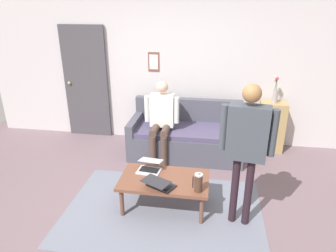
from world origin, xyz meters
TOP-DOWN VIEW (x-y plane):
  - ground_plane at (0.00, 0.00)m, footprint 7.68×7.68m
  - area_rug at (-0.11, 0.02)m, footprint 2.40×1.64m
  - back_wall at (0.00, -2.20)m, footprint 7.04×0.11m
  - interior_door at (1.69, -2.11)m, footprint 0.82×0.09m
  - couch at (-0.23, -1.57)m, footprint 1.83×0.86m
  - coffee_table at (-0.11, -0.08)m, footprint 1.08×0.63m
  - laptop_left at (0.11, -0.25)m, footprint 0.32×0.33m
  - laptop_center at (-0.09, 0.11)m, footprint 0.41×0.41m
  - french_press at (-0.53, 0.12)m, footprint 0.11×0.09m
  - side_shelf at (-1.65, -1.94)m, footprint 0.42×0.32m
  - flower_vase at (-1.64, -1.94)m, footprint 0.09×0.10m
  - person_standing at (-1.02, 0.07)m, footprint 0.58×0.25m
  - person_seated at (0.14, -1.34)m, footprint 0.55×0.51m

SIDE VIEW (x-z plane):
  - ground_plane at x=0.00m, z-range 0.00..0.00m
  - area_rug at x=-0.11m, z-range 0.00..0.01m
  - couch at x=-0.23m, z-range -0.13..0.75m
  - coffee_table at x=-0.11m, z-range 0.16..0.56m
  - side_shelf at x=-1.65m, z-range 0.00..0.86m
  - laptop_center at x=-0.09m, z-range 0.39..0.50m
  - laptop_left at x=0.11m, z-range 0.38..0.52m
  - french_press at x=-0.53m, z-range 0.39..0.64m
  - person_seated at x=0.14m, z-range 0.09..1.37m
  - interior_door at x=1.69m, z-range 0.00..2.05m
  - flower_vase at x=-1.64m, z-range 0.83..1.28m
  - person_standing at x=-1.02m, z-range 0.23..1.89m
  - back_wall at x=0.00m, z-range 0.00..2.70m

